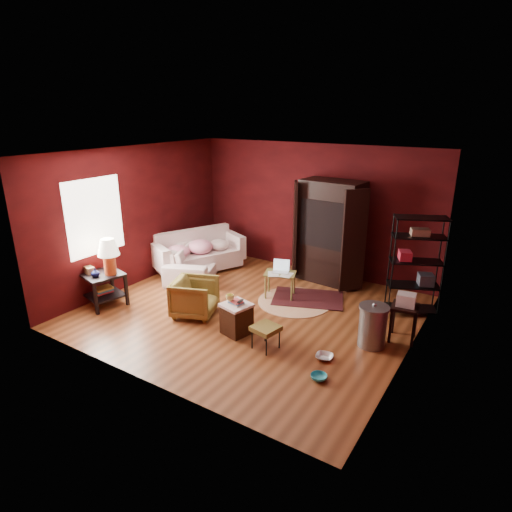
{
  "coord_description": "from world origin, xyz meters",
  "views": [
    {
      "loc": [
        3.84,
        -5.82,
        3.47
      ],
      "look_at": [
        0.0,
        0.2,
        1.0
      ],
      "focal_mm": 30.0,
      "sensor_mm": 36.0,
      "label": 1
    }
  ],
  "objects_px": {
    "armchair": "(195,295)",
    "tv_armoire": "(330,230)",
    "sofa": "(199,252)",
    "laptop_desk": "(280,275)",
    "hamper": "(237,318)",
    "side_table": "(106,266)",
    "wire_shelving": "(417,262)"
  },
  "relations": [
    {
      "from": "armchair",
      "to": "laptop_desk",
      "type": "xyz_separation_m",
      "value": [
        0.89,
        1.47,
        0.08
      ]
    },
    {
      "from": "laptop_desk",
      "to": "wire_shelving",
      "type": "relative_size",
      "value": 0.4
    },
    {
      "from": "armchair",
      "to": "side_table",
      "type": "relative_size",
      "value": 0.57
    },
    {
      "from": "side_table",
      "to": "sofa",
      "type": "bearing_deg",
      "value": 83.31
    },
    {
      "from": "wire_shelving",
      "to": "sofa",
      "type": "bearing_deg",
      "value": 159.98
    },
    {
      "from": "tv_armoire",
      "to": "wire_shelving",
      "type": "bearing_deg",
      "value": -13.4
    },
    {
      "from": "sofa",
      "to": "laptop_desk",
      "type": "relative_size",
      "value": 3.21
    },
    {
      "from": "sofa",
      "to": "side_table",
      "type": "xyz_separation_m",
      "value": [
        -0.27,
        -2.27,
        0.32
      ]
    },
    {
      "from": "armchair",
      "to": "wire_shelving",
      "type": "relative_size",
      "value": 0.41
    },
    {
      "from": "sofa",
      "to": "hamper",
      "type": "height_order",
      "value": "sofa"
    },
    {
      "from": "hamper",
      "to": "side_table",
      "type": "bearing_deg",
      "value": -171.41
    },
    {
      "from": "laptop_desk",
      "to": "tv_armoire",
      "type": "distance_m",
      "value": 1.49
    },
    {
      "from": "armchair",
      "to": "laptop_desk",
      "type": "bearing_deg",
      "value": -51.93
    },
    {
      "from": "laptop_desk",
      "to": "sofa",
      "type": "bearing_deg",
      "value": 153.63
    },
    {
      "from": "sofa",
      "to": "laptop_desk",
      "type": "xyz_separation_m",
      "value": [
        2.23,
        -0.25,
        -0.01
      ]
    },
    {
      "from": "laptop_desk",
      "to": "side_table",
      "type": "bearing_deg",
      "value": -160.89
    },
    {
      "from": "side_table",
      "to": "wire_shelving",
      "type": "height_order",
      "value": "wire_shelving"
    },
    {
      "from": "armchair",
      "to": "tv_armoire",
      "type": "height_order",
      "value": "tv_armoire"
    },
    {
      "from": "side_table",
      "to": "tv_armoire",
      "type": "distance_m",
      "value": 4.41
    },
    {
      "from": "sofa",
      "to": "side_table",
      "type": "distance_m",
      "value": 2.31
    },
    {
      "from": "tv_armoire",
      "to": "wire_shelving",
      "type": "xyz_separation_m",
      "value": [
        1.89,
        -0.63,
        -0.13
      ]
    },
    {
      "from": "tv_armoire",
      "to": "sofa",
      "type": "bearing_deg",
      "value": -154.32
    },
    {
      "from": "hamper",
      "to": "tv_armoire",
      "type": "bearing_deg",
      "value": 83.57
    },
    {
      "from": "side_table",
      "to": "hamper",
      "type": "bearing_deg",
      "value": 8.59
    },
    {
      "from": "hamper",
      "to": "tv_armoire",
      "type": "xyz_separation_m",
      "value": [
        0.32,
        2.89,
        0.84
      ]
    },
    {
      "from": "laptop_desk",
      "to": "wire_shelving",
      "type": "distance_m",
      "value": 2.47
    },
    {
      "from": "armchair",
      "to": "hamper",
      "type": "xyz_separation_m",
      "value": [
        1.0,
        -0.15,
        -0.1
      ]
    },
    {
      "from": "hamper",
      "to": "wire_shelving",
      "type": "bearing_deg",
      "value": 45.55
    },
    {
      "from": "hamper",
      "to": "wire_shelving",
      "type": "relative_size",
      "value": 0.34
    },
    {
      "from": "armchair",
      "to": "tv_armoire",
      "type": "bearing_deg",
      "value": -46.77
    },
    {
      "from": "side_table",
      "to": "hamper",
      "type": "xyz_separation_m",
      "value": [
        2.61,
        0.39,
        -0.5
      ]
    },
    {
      "from": "armchair",
      "to": "sofa",
      "type": "bearing_deg",
      "value": 16.95
    }
  ]
}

